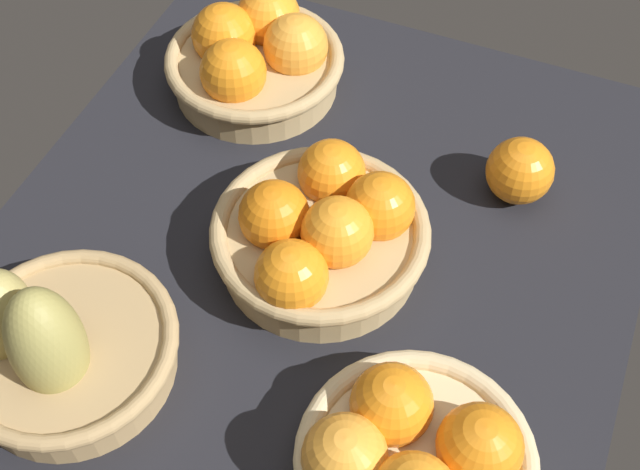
# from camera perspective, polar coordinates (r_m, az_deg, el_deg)

# --- Properties ---
(market_tray) EXTENTS (0.84, 0.72, 0.03)m
(market_tray) POSITION_cam_1_polar(r_m,az_deg,el_deg) (0.95, -0.86, -1.82)
(market_tray) COLOR black
(market_tray) RESTS_ON ground
(basket_far_right) EXTENTS (0.22, 0.22, 0.10)m
(basket_far_right) POSITION_cam_1_polar(r_m,az_deg,el_deg) (0.78, 6.35, -15.14)
(basket_far_right) COLOR #D3BC8C
(basket_far_right) RESTS_ON market_tray
(basket_near_left) EXTENTS (0.23, 0.23, 0.11)m
(basket_near_left) POSITION_cam_1_polar(r_m,az_deg,el_deg) (1.09, -4.48, 12.14)
(basket_near_left) COLOR tan
(basket_near_left) RESTS_ON market_tray
(basket_near_right_pears) EXTENTS (0.22, 0.24, 0.16)m
(basket_near_right_pears) POSITION_cam_1_polar(r_m,az_deg,el_deg) (0.86, -17.86, -7.29)
(basket_near_right_pears) COLOR tan
(basket_near_right_pears) RESTS_ON market_tray
(basket_center) EXTENTS (0.24, 0.24, 0.11)m
(basket_center) POSITION_cam_1_polar(r_m,az_deg,el_deg) (0.89, 0.12, 0.20)
(basket_center) COLOR tan
(basket_center) RESTS_ON market_tray
(loose_orange_front_gap) EXTENTS (0.08, 0.08, 0.08)m
(loose_orange_front_gap) POSITION_cam_1_polar(r_m,az_deg,el_deg) (0.99, 13.63, 4.33)
(loose_orange_front_gap) COLOR orange
(loose_orange_front_gap) RESTS_ON market_tray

